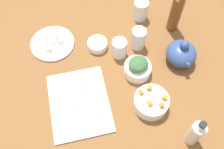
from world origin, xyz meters
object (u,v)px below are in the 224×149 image
at_px(bowl_greens, 137,69).
at_px(drinking_glass_2, 141,10).
at_px(plate_tofu, 53,43).
at_px(bowl_carrots, 151,102).
at_px(drinking_glass_1, 138,39).
at_px(bowl_small_side, 97,45).
at_px(cutting_board, 79,103).
at_px(teapot, 181,54).
at_px(bottle_0, 195,133).
at_px(drinking_glass_0, 119,48).
at_px(bottle_1, 176,13).

height_order(bowl_greens, drinking_glass_2, drinking_glass_2).
distance_m(plate_tofu, drinking_glass_2, 0.49).
bearing_deg(drinking_glass_2, bowl_greens, -19.49).
distance_m(bowl_carrots, drinking_glass_1, 0.33).
bearing_deg(bowl_small_side, plate_tofu, -108.40).
height_order(cutting_board, bowl_small_side, bowl_small_side).
height_order(teapot, drinking_glass_1, teapot).
height_order(cutting_board, bottle_0, bottle_0).
xyz_separation_m(drinking_glass_0, drinking_glass_2, (-0.21, 0.17, 0.01)).
bearing_deg(bowl_carrots, cutting_board, -105.91).
bearing_deg(bowl_greens, bowl_carrots, 2.40).
distance_m(plate_tofu, drinking_glass_1, 0.44).
height_order(cutting_board, bottle_1, bottle_1).
xyz_separation_m(bottle_0, drinking_glass_1, (-0.51, -0.07, -0.02)).
relative_size(drinking_glass_0, drinking_glass_1, 0.85).
relative_size(plate_tofu, bowl_greens, 1.73).
xyz_separation_m(bowl_carrots, drinking_glass_0, (-0.30, -0.06, 0.02)).
bearing_deg(drinking_glass_1, cutting_board, -54.95).
bearing_deg(bottle_0, drinking_glass_0, -160.12).
xyz_separation_m(cutting_board, bottle_0, (0.27, 0.42, 0.07)).
height_order(bowl_greens, bottle_0, bottle_0).
bearing_deg(bowl_greens, bowl_small_side, -142.32).
xyz_separation_m(teapot, drinking_glass_0, (-0.11, -0.28, -0.01)).
xyz_separation_m(cutting_board, bowl_small_side, (-0.28, 0.15, 0.01)).
bearing_deg(bowl_greens, bottle_0, 18.44).
xyz_separation_m(drinking_glass_1, drinking_glass_2, (-0.18, 0.07, -0.00)).
relative_size(plate_tofu, drinking_glass_1, 1.92).
bearing_deg(cutting_board, bowl_small_side, 152.77).
xyz_separation_m(bowl_carrots, teapot, (-0.20, 0.21, 0.02)).
bearing_deg(drinking_glass_1, bowl_greens, -17.93).
relative_size(cutting_board, drinking_glass_1, 2.85).
xyz_separation_m(cutting_board, bowl_carrots, (0.09, 0.30, 0.03)).
bearing_deg(plate_tofu, bowl_small_side, 71.60).
bearing_deg(drinking_glass_0, teapot, 69.02).
distance_m(cutting_board, bowl_carrots, 0.32).
bearing_deg(bottle_0, bowl_greens, -161.56).
distance_m(bowl_greens, drinking_glass_1, 0.16).
xyz_separation_m(plate_tofu, bowl_greens, (0.27, 0.37, 0.02)).
bearing_deg(bowl_greens, drinking_glass_2, 160.51).
bearing_deg(bowl_small_side, bowl_greens, 37.68).
distance_m(plate_tofu, drinking_glass_0, 0.35).
height_order(cutting_board, bowl_carrots, bowl_carrots).
relative_size(bottle_1, drinking_glass_1, 2.28).
bearing_deg(drinking_glass_0, bowl_small_side, -126.42).
distance_m(bowl_small_side, drinking_glass_1, 0.21).
bearing_deg(drinking_glass_1, drinking_glass_0, -75.29).
relative_size(bottle_0, drinking_glass_0, 1.86).
bearing_deg(bowl_carrots, drinking_glass_2, 167.81).
xyz_separation_m(plate_tofu, teapot, (0.25, 0.59, 0.05)).
relative_size(bowl_greens, bowl_small_side, 1.30).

